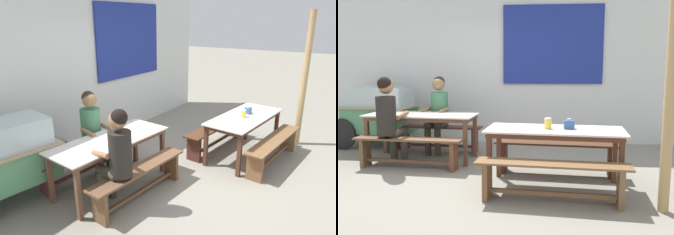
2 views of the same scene
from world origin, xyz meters
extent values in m
plane|color=gray|center=(0.00, 0.00, 0.00)|extent=(40.00, 40.00, 0.00)
cube|color=silver|center=(0.00, 2.44, 1.43)|extent=(7.19, 0.12, 2.86)
cube|color=navy|center=(1.04, 2.35, 1.93)|extent=(1.90, 0.03, 1.49)
cube|color=silver|center=(-1.11, 0.94, 0.74)|extent=(1.82, 0.85, 0.02)
cube|color=brown|center=(-1.11, 0.94, 0.70)|extent=(1.74, 0.78, 0.06)
cube|color=brown|center=(-0.28, 1.18, 0.33)|extent=(0.06, 0.06, 0.67)
cube|color=brown|center=(-0.33, 0.58, 0.33)|extent=(0.06, 0.06, 0.67)
cube|color=brown|center=(-1.89, 1.30, 0.33)|extent=(0.06, 0.06, 0.67)
cube|color=brown|center=(-1.94, 0.70, 0.33)|extent=(0.06, 0.06, 0.67)
cube|color=silver|center=(0.97, -0.28, 0.74)|extent=(1.76, 0.88, 0.02)
cube|color=#522F20|center=(0.97, -0.28, 0.70)|extent=(1.67, 0.81, 0.06)
cube|color=#522F20|center=(1.77, -0.05, 0.33)|extent=(0.07, 0.07, 0.67)
cube|color=#522F20|center=(1.71, -0.65, 0.33)|extent=(0.07, 0.07, 0.67)
cube|color=#522F20|center=(0.23, 0.09, 0.33)|extent=(0.07, 0.07, 0.67)
cube|color=#522F20|center=(0.18, -0.51, 0.33)|extent=(0.07, 0.07, 0.67)
cube|color=brown|center=(-1.07, 1.50, 0.45)|extent=(1.74, 0.44, 0.02)
cube|color=brown|center=(-0.33, 1.44, 0.22)|extent=(0.08, 0.27, 0.44)
cube|color=brown|center=(-1.81, 1.55, 0.22)|extent=(0.08, 0.27, 0.44)
cube|color=brown|center=(-1.07, 1.50, 0.11)|extent=(1.44, 0.15, 0.04)
cube|color=brown|center=(-1.15, 0.39, 0.45)|extent=(1.66, 0.40, 0.03)
cube|color=brown|center=(-0.46, 0.34, 0.22)|extent=(0.08, 0.24, 0.43)
cube|color=brown|center=(-1.85, 0.44, 0.22)|extent=(0.08, 0.24, 0.43)
cube|color=brown|center=(-1.15, 0.39, 0.11)|extent=(1.36, 0.15, 0.04)
cube|color=#4A2C19|center=(1.02, 0.27, 0.45)|extent=(1.75, 0.47, 0.03)
cube|color=#443018|center=(1.76, 0.21, 0.22)|extent=(0.08, 0.27, 0.43)
cube|color=#4E2820|center=(0.28, 0.34, 0.22)|extent=(0.08, 0.27, 0.43)
cube|color=#4A2C19|center=(1.02, 0.27, 0.11)|extent=(1.45, 0.18, 0.04)
cube|color=brown|center=(0.92, -0.83, 0.45)|extent=(1.74, 0.46, 0.02)
cube|color=brown|center=(1.66, -0.90, 0.22)|extent=(0.08, 0.26, 0.44)
cube|color=brown|center=(0.18, -0.76, 0.22)|extent=(0.08, 0.26, 0.44)
cube|color=brown|center=(0.92, -0.83, 0.11)|extent=(1.44, 0.18, 0.04)
cube|color=#559668|center=(-2.19, 1.78, 0.52)|extent=(1.32, 0.82, 0.47)
cube|color=silver|center=(-2.19, 1.78, 0.94)|extent=(1.19, 0.74, 0.38)
cube|color=tan|center=(-2.19, 1.78, 0.76)|extent=(1.41, 0.91, 0.02)
cylinder|color=black|center=(-2.72, 2.22, 0.28)|extent=(0.57, 0.12, 0.57)
cylinder|color=black|center=(-2.81, 1.49, 0.28)|extent=(0.57, 0.12, 0.57)
cylinder|color=#333333|center=(-1.63, 1.71, 0.14)|extent=(0.05, 0.05, 0.28)
cylinder|color=#3F3F3F|center=(-1.40, 1.68, 0.66)|extent=(0.12, 0.67, 0.04)
cylinder|color=#423828|center=(-1.10, 1.19, 0.23)|extent=(0.11, 0.11, 0.46)
cylinder|color=#423828|center=(-0.92, 1.16, 0.23)|extent=(0.11, 0.11, 0.46)
cylinder|color=#423828|center=(-1.08, 1.35, 0.51)|extent=(0.18, 0.37, 0.13)
cylinder|color=#423828|center=(-0.90, 1.32, 0.51)|extent=(0.18, 0.37, 0.13)
cylinder|color=#457E5A|center=(-0.96, 1.49, 0.78)|extent=(0.30, 0.30, 0.57)
sphere|color=#946E46|center=(-0.97, 1.47, 1.20)|extent=(0.22, 0.22, 0.22)
sphere|color=#2D2319|center=(-0.96, 1.50, 1.24)|extent=(0.20, 0.20, 0.20)
cylinder|color=#946E46|center=(-1.16, 1.34, 0.77)|extent=(0.12, 0.31, 0.09)
cylinder|color=#946E46|center=(-0.82, 1.28, 0.77)|extent=(0.12, 0.31, 0.08)
cylinder|color=#433E33|center=(-1.34, 0.72, 0.23)|extent=(0.11, 0.11, 0.46)
cylinder|color=#433E33|center=(-1.52, 0.75, 0.23)|extent=(0.11, 0.11, 0.46)
cylinder|color=#433E33|center=(-1.37, 0.56, 0.51)|extent=(0.18, 0.38, 0.13)
cylinder|color=#433E33|center=(-1.55, 0.59, 0.51)|extent=(0.18, 0.38, 0.13)
cylinder|color=#272420|center=(-1.48, 0.41, 0.79)|extent=(0.29, 0.29, 0.58)
sphere|color=#9B6E48|center=(-1.48, 0.43, 1.22)|extent=(0.23, 0.23, 0.23)
sphere|color=black|center=(-1.48, 0.40, 1.26)|extent=(0.21, 0.21, 0.21)
cylinder|color=#9B6E48|center=(-1.29, 0.57, 0.78)|extent=(0.12, 0.31, 0.11)
cylinder|color=#9B6E48|center=(-1.62, 0.62, 0.78)|extent=(0.12, 0.31, 0.11)
cube|color=#375D9A|center=(1.15, -0.26, 0.80)|extent=(0.13, 0.10, 0.11)
cube|color=white|center=(1.15, -0.26, 0.87)|extent=(0.05, 0.03, 0.02)
cylinder|color=yellow|center=(0.89, -0.28, 0.81)|extent=(0.09, 0.09, 0.12)
cylinder|color=white|center=(0.89, -0.28, 0.87)|extent=(0.08, 0.08, 0.02)
cylinder|color=tan|center=(2.08, -0.97, 1.26)|extent=(0.11, 0.11, 2.52)
camera|label=1|loc=(-4.05, -1.99, 2.39)|focal=32.99mm
camera|label=2|loc=(0.74, -4.75, 1.52)|focal=38.77mm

